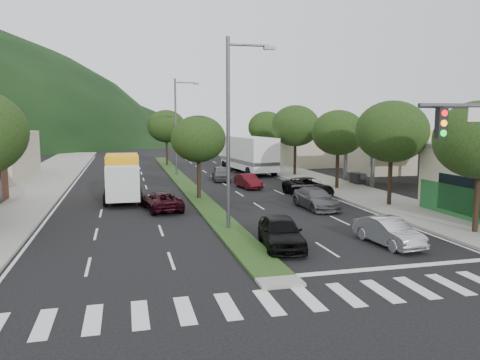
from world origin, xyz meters
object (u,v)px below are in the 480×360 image
object	(u,v)px
tree_r_c	(338,133)
suv_maroon	(162,201)
tree_med_near	(198,139)
car_queue_c	(248,181)
streetlight_mid	(178,122)
tree_r_e	(267,127)
tree_r_d	(295,126)
car_queue_a	(281,232)
box_truck	(123,179)
streetlight_near	(232,124)
car_queue_e	(221,173)
sedan_silver	(389,232)
tree_r_b	(392,132)
car_queue_f	(241,163)
motorhome	(248,154)
tree_med_far	(166,126)
car_queue_b	(316,199)
car_queue_d	(308,187)

from	to	relation	value
tree_r_c	suv_maroon	xyz separation A→B (m)	(-14.97, -5.61, -4.13)
tree_med_near	car_queue_c	world-z (taller)	tree_med_near
streetlight_mid	tree_r_e	bearing A→B (deg)	30.69
suv_maroon	car_queue_c	world-z (taller)	suv_maroon
tree_r_d	car_queue_a	size ratio (longest dim) A/B	1.66
tree_r_c	box_truck	bearing A→B (deg)	-176.38
streetlight_near	car_queue_c	size ratio (longest dim) A/B	2.72
streetlight_near	suv_maroon	world-z (taller)	streetlight_near
streetlight_near	car_queue_e	bearing A→B (deg)	79.95
suv_maroon	car_queue_a	xyz separation A→B (m)	(4.55, -10.35, 0.12)
tree_r_e	streetlight_mid	bearing A→B (deg)	-149.31
streetlight_near	sedan_silver	bearing A→B (deg)	-36.69
tree_med_near	box_truck	xyz separation A→B (m)	(-5.43, 0.90, -2.89)
streetlight_near	car_queue_a	distance (m)	6.41
tree_r_d	sedan_silver	distance (m)	27.67
tree_r_b	tree_med_near	bearing A→B (deg)	153.43
suv_maroon	car_queue_f	size ratio (longest dim) A/B	0.91
car_queue_f	tree_r_b	bearing A→B (deg)	-75.44
tree_med_near	streetlight_mid	distance (m)	15.05
suv_maroon	box_truck	bearing A→B (deg)	-68.71
car_queue_c	car_queue_f	size ratio (longest dim) A/B	0.75
streetlight_near	motorhome	distance (m)	27.21
tree_r_b	motorhome	distance (m)	22.40
tree_r_b	tree_med_far	size ratio (longest dim) A/B	1.00
box_truck	car_queue_f	bearing A→B (deg)	-125.69
streetlight_mid	car_queue_b	world-z (taller)	streetlight_mid
tree_r_e	tree_med_near	world-z (taller)	tree_r_e
tree_r_e	car_queue_e	size ratio (longest dim) A/B	1.63
car_queue_f	tree_r_c	bearing A→B (deg)	-71.82
streetlight_mid	motorhome	world-z (taller)	streetlight_mid
tree_r_c	tree_med_far	world-z (taller)	tree_med_far
car_queue_a	car_queue_f	size ratio (longest dim) A/B	0.88
streetlight_mid	sedan_silver	bearing A→B (deg)	-77.89
tree_r_b	streetlight_mid	size ratio (longest dim) A/B	0.69
car_queue_c	car_queue_f	xyz separation A→B (m)	(3.26, 15.47, 0.11)
tree_med_near	tree_med_far	distance (m)	26.01
tree_med_near	car_queue_e	size ratio (longest dim) A/B	1.47
car_queue_c	sedan_silver	bearing A→B (deg)	-92.83
car_queue_f	car_queue_e	bearing A→B (deg)	-107.81
tree_r_c	streetlight_near	xyz separation A→B (m)	(-11.79, -12.00, 0.84)
car_queue_d	car_queue_f	size ratio (longest dim) A/B	1.02
tree_r_d	car_queue_d	xyz separation A→B (m)	(-3.63, -12.53, -4.49)
suv_maroon	motorhome	size ratio (longest dim) A/B	0.42
streetlight_near	car_queue_f	size ratio (longest dim) A/B	2.04
box_truck	tree_med_near	bearing A→B (deg)	170.54
suv_maroon	motorhome	distance (m)	22.37
suv_maroon	car_queue_b	world-z (taller)	car_queue_b
tree_r_e	car_queue_f	world-z (taller)	tree_r_e
tree_r_c	tree_r_e	xyz separation A→B (m)	(0.00, 20.00, 0.14)
streetlight_mid	sedan_silver	size ratio (longest dim) A/B	2.56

